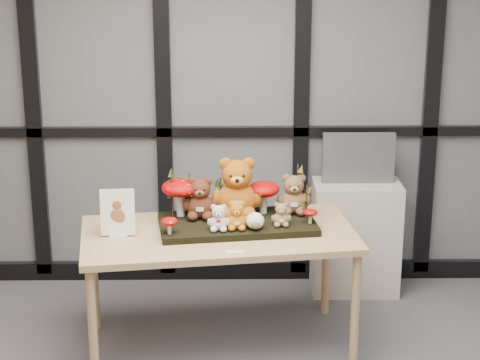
{
  "coord_description": "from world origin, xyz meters",
  "views": [
    {
      "loc": [
        -0.02,
        -3.07,
        2.48
      ],
      "look_at": [
        0.03,
        1.45,
        1.04
      ],
      "focal_mm": 65.0,
      "sensor_mm": 36.0,
      "label": 1
    }
  ],
  "objects_px": {
    "mushroom_back_left": "(181,196)",
    "bear_brown_medium": "(200,195)",
    "bear_small_yellow": "(237,214)",
    "display_table": "(219,243)",
    "cabinet": "(355,237)",
    "monitor": "(358,158)",
    "bear_beige_small": "(281,213)",
    "bear_pooh_yellow": "(237,184)",
    "diorama_tray": "(237,224)",
    "mushroom_front_right": "(310,215)",
    "plush_cream_hedgehog": "(255,220)",
    "bear_white_bow": "(219,216)",
    "mushroom_front_left": "(169,225)",
    "mushroom_back_right": "(263,196)",
    "sign_holder": "(118,215)",
    "bear_tan_back": "(294,191)"
  },
  "relations": [
    {
      "from": "mushroom_back_left",
      "to": "bear_brown_medium",
      "type": "bearing_deg",
      "value": -14.72
    },
    {
      "from": "bear_small_yellow",
      "to": "display_table",
      "type": "bearing_deg",
      "value": 145.76
    },
    {
      "from": "cabinet",
      "to": "monitor",
      "type": "height_order",
      "value": "monitor"
    },
    {
      "from": "bear_beige_small",
      "to": "bear_pooh_yellow",
      "type": "bearing_deg",
      "value": 138.15
    },
    {
      "from": "bear_beige_small",
      "to": "monitor",
      "type": "distance_m",
      "value": 0.96
    },
    {
      "from": "display_table",
      "to": "diorama_tray",
      "type": "bearing_deg",
      "value": 26.57
    },
    {
      "from": "bear_beige_small",
      "to": "mushroom_front_right",
      "type": "xyz_separation_m",
      "value": [
        0.17,
        0.03,
        -0.03
      ]
    },
    {
      "from": "bear_brown_medium",
      "to": "plush_cream_hedgehog",
      "type": "relative_size",
      "value": 2.57
    },
    {
      "from": "bear_white_bow",
      "to": "mushroom_front_left",
      "type": "xyz_separation_m",
      "value": [
        -0.27,
        -0.06,
        -0.03
      ]
    },
    {
      "from": "diorama_tray",
      "to": "mushroom_front_left",
      "type": "height_order",
      "value": "mushroom_front_left"
    },
    {
      "from": "bear_small_yellow",
      "to": "mushroom_front_left",
      "type": "height_order",
      "value": "bear_small_yellow"
    },
    {
      "from": "bear_white_bow",
      "to": "mushroom_back_right",
      "type": "distance_m",
      "value": 0.38
    },
    {
      "from": "display_table",
      "to": "plush_cream_hedgehog",
      "type": "xyz_separation_m",
      "value": [
        0.2,
        -0.05,
        0.16
      ]
    },
    {
      "from": "bear_small_yellow",
      "to": "bear_pooh_yellow",
      "type": "bearing_deg",
      "value": 81.3
    },
    {
      "from": "diorama_tray",
      "to": "bear_small_yellow",
      "type": "bearing_deg",
      "value": -99.66
    },
    {
      "from": "display_table",
      "to": "plush_cream_hedgehog",
      "type": "height_order",
      "value": "plush_cream_hedgehog"
    },
    {
      "from": "diorama_tray",
      "to": "mushroom_front_right",
      "type": "bearing_deg",
      "value": -13.64
    },
    {
      "from": "display_table",
      "to": "monitor",
      "type": "relative_size",
      "value": 3.49
    },
    {
      "from": "bear_small_yellow",
      "to": "mushroom_back_left",
      "type": "height_order",
      "value": "mushroom_back_left"
    },
    {
      "from": "mushroom_front_right",
      "to": "sign_holder",
      "type": "height_order",
      "value": "sign_holder"
    },
    {
      "from": "bear_tan_back",
      "to": "sign_holder",
      "type": "height_order",
      "value": "bear_tan_back"
    },
    {
      "from": "bear_tan_back",
      "to": "cabinet",
      "type": "bearing_deg",
      "value": 42.86
    },
    {
      "from": "mushroom_front_left",
      "to": "sign_holder",
      "type": "bearing_deg",
      "value": 166.63
    },
    {
      "from": "plush_cream_hedgehog",
      "to": "mushroom_back_left",
      "type": "distance_m",
      "value": 0.48
    },
    {
      "from": "diorama_tray",
      "to": "mushroom_back_right",
      "type": "bearing_deg",
      "value": 33.64
    },
    {
      "from": "bear_small_yellow",
      "to": "mushroom_back_right",
      "type": "height_order",
      "value": "mushroom_back_right"
    },
    {
      "from": "mushroom_back_right",
      "to": "monitor",
      "type": "height_order",
      "value": "monitor"
    },
    {
      "from": "diorama_tray",
      "to": "bear_brown_medium",
      "type": "height_order",
      "value": "bear_brown_medium"
    },
    {
      "from": "bear_pooh_yellow",
      "to": "mushroom_back_right",
      "type": "distance_m",
      "value": 0.18
    },
    {
      "from": "bear_brown_medium",
      "to": "bear_white_bow",
      "type": "xyz_separation_m",
      "value": [
        0.11,
        -0.21,
        -0.05
      ]
    },
    {
      "from": "diorama_tray",
      "to": "bear_tan_back",
      "type": "height_order",
      "value": "bear_tan_back"
    },
    {
      "from": "diorama_tray",
      "to": "cabinet",
      "type": "xyz_separation_m",
      "value": [
        0.79,
        0.7,
        -0.36
      ]
    },
    {
      "from": "sign_holder",
      "to": "cabinet",
      "type": "xyz_separation_m",
      "value": [
        1.45,
        0.83,
        -0.46
      ]
    },
    {
      "from": "plush_cream_hedgehog",
      "to": "sign_holder",
      "type": "height_order",
      "value": "sign_holder"
    },
    {
      "from": "display_table",
      "to": "mushroom_front_right",
      "type": "xyz_separation_m",
      "value": [
        0.52,
        0.03,
        0.15
      ]
    },
    {
      "from": "mushroom_front_left",
      "to": "mushroom_front_right",
      "type": "distance_m",
      "value": 0.8
    },
    {
      "from": "mushroom_back_right",
      "to": "mushroom_front_left",
      "type": "distance_m",
      "value": 0.63
    },
    {
      "from": "diorama_tray",
      "to": "monitor",
      "type": "bearing_deg",
      "value": 34.58
    },
    {
      "from": "display_table",
      "to": "sign_holder",
      "type": "height_order",
      "value": "sign_holder"
    },
    {
      "from": "plush_cream_hedgehog",
      "to": "bear_tan_back",
      "type": "bearing_deg",
      "value": 41.21
    },
    {
      "from": "display_table",
      "to": "bear_brown_medium",
      "type": "height_order",
      "value": "bear_brown_medium"
    },
    {
      "from": "diorama_tray",
      "to": "mushroom_front_right",
      "type": "distance_m",
      "value": 0.42
    },
    {
      "from": "monitor",
      "to": "plush_cream_hedgehog",
      "type": "bearing_deg",
      "value": -129.29
    },
    {
      "from": "bear_white_bow",
      "to": "mushroom_back_right",
      "type": "xyz_separation_m",
      "value": [
        0.26,
        0.28,
        0.02
      ]
    },
    {
      "from": "display_table",
      "to": "mushroom_back_right",
      "type": "xyz_separation_m",
      "value": [
        0.26,
        0.21,
        0.21
      ]
    },
    {
      "from": "display_table",
      "to": "cabinet",
      "type": "xyz_separation_m",
      "value": [
        0.89,
        0.77,
        -0.28
      ]
    },
    {
      "from": "bear_beige_small",
      "to": "plush_cream_hedgehog",
      "type": "bearing_deg",
      "value": -168.19
    },
    {
      "from": "bear_small_yellow",
      "to": "mushroom_front_left",
      "type": "xyz_separation_m",
      "value": [
        -0.37,
        -0.08,
        -0.04
      ]
    },
    {
      "from": "bear_tan_back",
      "to": "mushroom_front_left",
      "type": "bearing_deg",
      "value": -162.01
    },
    {
      "from": "mushroom_front_left",
      "to": "mushroom_back_left",
      "type": "bearing_deg",
      "value": 80.86
    }
  ]
}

